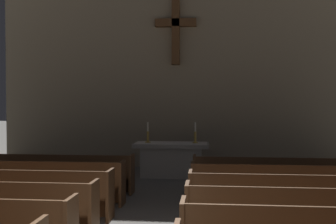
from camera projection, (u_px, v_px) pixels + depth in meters
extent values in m
cube|color=brown|center=(94.00, 210.00, 6.69)|extent=(0.06, 0.50, 0.95)
cube|color=brown|center=(15.00, 195.00, 8.00)|extent=(3.69, 0.40, 0.05)
cube|color=brown|center=(9.00, 183.00, 7.77)|extent=(3.69, 0.05, 0.50)
cube|color=brown|center=(19.00, 204.00, 8.18)|extent=(3.69, 0.04, 0.40)
cube|color=brown|center=(110.00, 195.00, 7.79)|extent=(0.06, 0.50, 0.95)
cube|color=brown|center=(38.00, 184.00, 9.10)|extent=(3.69, 0.40, 0.05)
cube|color=brown|center=(34.00, 173.00, 8.87)|extent=(3.69, 0.05, 0.50)
cube|color=brown|center=(42.00, 192.00, 9.29)|extent=(3.69, 0.04, 0.40)
cube|color=brown|center=(122.00, 183.00, 8.90)|extent=(0.06, 0.50, 0.95)
cube|color=brown|center=(57.00, 175.00, 10.20)|extent=(3.69, 0.40, 0.05)
cube|color=brown|center=(53.00, 165.00, 9.97)|extent=(3.69, 0.05, 0.50)
cube|color=brown|center=(60.00, 182.00, 10.39)|extent=(3.69, 0.04, 0.40)
cube|color=brown|center=(132.00, 174.00, 10.00)|extent=(0.06, 0.50, 0.95)
cube|color=brown|center=(309.00, 219.00, 6.39)|extent=(3.69, 0.40, 0.05)
cube|color=brown|center=(313.00, 205.00, 6.15)|extent=(3.69, 0.05, 0.50)
cube|color=brown|center=(187.00, 213.00, 6.55)|extent=(0.06, 0.50, 0.95)
cube|color=brown|center=(294.00, 201.00, 7.49)|extent=(3.69, 0.40, 0.05)
cube|color=brown|center=(297.00, 189.00, 7.26)|extent=(3.69, 0.05, 0.50)
cube|color=brown|center=(292.00, 211.00, 7.67)|extent=(3.69, 0.04, 0.40)
cube|color=brown|center=(190.00, 197.00, 7.65)|extent=(0.06, 0.50, 0.95)
cube|color=brown|center=(283.00, 189.00, 8.59)|extent=(3.69, 0.40, 0.05)
cube|color=brown|center=(285.00, 177.00, 8.36)|extent=(3.69, 0.05, 0.50)
cube|color=brown|center=(281.00, 197.00, 8.78)|extent=(3.69, 0.04, 0.40)
cube|color=brown|center=(193.00, 185.00, 8.75)|extent=(0.06, 0.50, 0.95)
cube|color=brown|center=(275.00, 179.00, 9.69)|extent=(3.69, 0.40, 0.05)
cube|color=brown|center=(276.00, 168.00, 9.46)|extent=(3.69, 0.05, 0.50)
cube|color=brown|center=(273.00, 187.00, 9.88)|extent=(3.69, 0.04, 0.40)
cube|color=brown|center=(194.00, 175.00, 9.85)|extent=(0.06, 0.50, 0.95)
cube|color=#A8A399|center=(171.00, 162.00, 12.22)|extent=(1.76, 0.72, 0.88)
cube|color=#A8A399|center=(171.00, 145.00, 12.20)|extent=(2.20, 0.90, 0.12)
cube|color=silver|center=(171.00, 143.00, 12.20)|extent=(2.09, 0.86, 0.01)
cylinder|color=#B79338|center=(148.00, 142.00, 12.27)|extent=(0.16, 0.16, 0.02)
cylinder|color=#B79338|center=(148.00, 137.00, 12.27)|extent=(0.07, 0.07, 0.33)
cylinder|color=silver|center=(148.00, 127.00, 12.26)|extent=(0.04, 0.04, 0.27)
cylinder|color=#B79338|center=(195.00, 143.00, 12.13)|extent=(0.16, 0.16, 0.02)
cylinder|color=#B79338|center=(195.00, 137.00, 12.13)|extent=(0.07, 0.07, 0.33)
cylinder|color=silver|center=(195.00, 127.00, 12.12)|extent=(0.04, 0.04, 0.27)
cube|color=gray|center=(176.00, 46.00, 13.96)|extent=(11.88, 0.25, 8.18)
cube|color=brown|center=(176.00, 32.00, 13.70)|extent=(0.25, 0.25, 2.12)
cube|color=brown|center=(176.00, 23.00, 13.69)|extent=(1.36, 0.25, 0.25)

